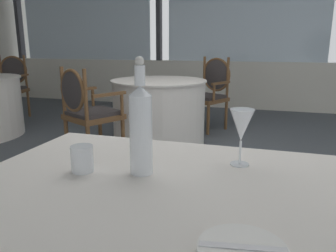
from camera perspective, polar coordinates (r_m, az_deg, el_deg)
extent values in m
plane|color=#4C5156|center=(2.79, 5.55, -10.61)|extent=(13.12, 13.12, 0.00)
cube|color=silver|center=(6.25, 12.51, 6.84)|extent=(10.09, 0.12, 0.85)
cube|color=silver|center=(7.23, -14.13, 18.35)|extent=(2.78, 0.02, 1.84)
cube|color=#333338|center=(8.13, -24.27, 17.04)|extent=(0.08, 0.14, 1.84)
cube|color=silver|center=(6.26, 13.20, 19.16)|extent=(2.78, 0.02, 1.84)
cube|color=#333338|center=(6.56, -1.56, 19.24)|extent=(0.08, 0.14, 1.84)
cube|color=white|center=(0.94, -1.55, -12.09)|extent=(1.21, 0.99, 0.02)
cylinder|color=white|center=(0.71, 12.61, -19.98)|extent=(0.18, 0.18, 0.01)
cube|color=silver|center=(0.71, 12.63, -19.63)|extent=(0.17, 0.04, 0.00)
cylinder|color=white|center=(1.04, -4.65, -1.59)|extent=(0.07, 0.07, 0.25)
cone|color=white|center=(1.01, -4.80, 6.09)|extent=(0.07, 0.07, 0.03)
cylinder|color=white|center=(1.00, -4.86, 8.64)|extent=(0.03, 0.03, 0.06)
sphere|color=silver|center=(1.00, -4.91, 11.04)|extent=(0.03, 0.03, 0.03)
cylinder|color=white|center=(1.17, 12.14, -6.40)|extent=(0.06, 0.06, 0.00)
cylinder|color=white|center=(1.15, 12.25, -4.43)|extent=(0.01, 0.01, 0.08)
cone|color=white|center=(1.13, 12.49, 0.13)|extent=(0.08, 0.08, 0.11)
cylinder|color=white|center=(1.10, -14.48, -5.45)|extent=(0.07, 0.07, 0.09)
cube|color=brown|center=(5.75, -25.64, 5.38)|extent=(0.55, 0.55, 0.05)
cube|color=#383333|center=(5.74, -25.69, 5.81)|extent=(0.51, 0.51, 0.04)
cylinder|color=brown|center=(5.51, -24.56, 2.73)|extent=(0.04, 0.04, 0.42)
cylinder|color=brown|center=(5.86, -22.76, 3.50)|extent=(0.04, 0.04, 0.42)
cylinder|color=brown|center=(6.05, -26.17, 3.45)|extent=(0.04, 0.04, 0.42)
cylinder|color=brown|center=(5.80, -23.24, 8.52)|extent=(0.04, 0.04, 0.52)
cylinder|color=brown|center=(5.99, -26.70, 8.31)|extent=(0.04, 0.04, 0.52)
ellipsoid|color=#383333|center=(5.91, -24.96, 8.68)|extent=(0.39, 0.14, 0.44)
torus|color=brown|center=(5.91, -24.96, 8.68)|extent=(0.44, 0.14, 0.45)
cube|color=brown|center=(5.59, -23.74, 7.91)|extent=(0.12, 0.37, 0.03)
cylinder|color=brown|center=(5.47, -24.29, 6.59)|extent=(0.03, 0.03, 0.22)
cylinder|color=white|center=(3.87, -1.61, 7.75)|extent=(1.11, 1.11, 0.02)
cylinder|color=white|center=(3.93, -1.57, 2.31)|extent=(1.07, 1.07, 0.73)
cube|color=brown|center=(4.58, 6.53, 4.54)|extent=(0.62, 0.62, 0.05)
cube|color=#383333|center=(4.57, 6.54, 5.07)|extent=(0.57, 0.57, 0.04)
cylinder|color=brown|center=(4.34, 6.89, 1.05)|extent=(0.04, 0.04, 0.39)
cylinder|color=brown|center=(4.59, 2.95, 1.83)|extent=(0.04, 0.04, 0.39)
cylinder|color=brown|center=(4.66, 9.91, 1.81)|extent=(0.04, 0.04, 0.39)
cylinder|color=brown|center=(4.89, 6.07, 2.51)|extent=(0.04, 0.04, 0.39)
cylinder|color=brown|center=(4.58, 10.18, 8.14)|extent=(0.04, 0.04, 0.54)
cylinder|color=brown|center=(4.82, 6.22, 8.54)|extent=(0.04, 0.04, 0.54)
ellipsoid|color=#383333|center=(4.71, 8.27, 8.69)|extent=(0.37, 0.23, 0.45)
torus|color=brown|center=(4.71, 8.27, 8.69)|extent=(0.43, 0.24, 0.46)
cube|color=brown|center=(4.38, 9.05, 7.28)|extent=(0.20, 0.34, 0.03)
cylinder|color=brown|center=(4.28, 7.88, 5.68)|extent=(0.03, 0.03, 0.22)
cube|color=brown|center=(4.69, 4.03, 7.83)|extent=(0.20, 0.34, 0.03)
cylinder|color=brown|center=(4.59, 2.86, 6.35)|extent=(0.03, 0.03, 0.22)
cube|color=brown|center=(3.37, -12.60, 1.58)|extent=(0.62, 0.62, 0.05)
cube|color=#383333|center=(3.36, -12.63, 2.29)|extent=(0.57, 0.57, 0.04)
cylinder|color=brown|center=(3.69, -11.51, -1.12)|extent=(0.04, 0.04, 0.43)
cylinder|color=brown|center=(3.38, -7.69, -2.36)|extent=(0.04, 0.04, 0.43)
cylinder|color=brown|center=(3.50, -16.93, -2.30)|extent=(0.04, 0.04, 0.43)
cylinder|color=brown|center=(3.16, -13.42, -3.76)|extent=(0.04, 0.04, 0.43)
cylinder|color=brown|center=(3.40, -17.52, 5.77)|extent=(0.04, 0.04, 0.46)
cylinder|color=brown|center=(3.05, -13.94, 5.16)|extent=(0.04, 0.04, 0.46)
ellipsoid|color=#383333|center=(3.21, -16.08, 5.86)|extent=(0.37, 0.23, 0.39)
torus|color=brown|center=(3.21, -16.08, 5.86)|extent=(0.37, 0.21, 0.40)
cube|color=brown|center=(3.55, -14.75, 6.08)|extent=(0.20, 0.34, 0.03)
cylinder|color=brown|center=(3.64, -12.74, 4.62)|extent=(0.03, 0.03, 0.22)
cube|color=brown|center=(3.13, -10.01, 5.35)|extent=(0.20, 0.34, 0.03)
cylinder|color=brown|center=(3.23, -7.90, 3.71)|extent=(0.03, 0.03, 0.22)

